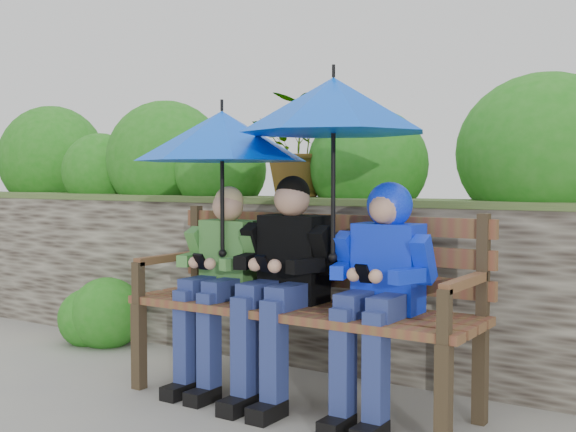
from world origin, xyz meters
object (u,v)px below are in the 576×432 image
Objects in this scene: park_bench at (306,293)px; umbrella_right at (333,105)px; boy_middle at (283,275)px; boy_right at (380,277)px; boy_left at (219,273)px; umbrella_left at (222,136)px.

park_bench is 1.98× the size of umbrella_right.
boy_middle is 1.03× the size of boy_right.
boy_left is at bearing 178.05° from umbrella_right.
boy_middle is 1.26× the size of umbrella_left.
boy_left is at bearing -170.46° from park_bench.
boy_left is (-0.50, -0.08, 0.07)m from park_bench.
umbrella_right is at bearing -25.88° from park_bench.
umbrella_left is at bearing -26.92° from boy_left.
umbrella_left is (-0.38, -0.01, 0.71)m from boy_middle.
umbrella_right reaches higher than boy_right.
park_bench is 1.69× the size of boy_left.
boy_left is 0.42m from boy_middle.
umbrella_left reaches higher than park_bench.
umbrella_left is (-0.92, -0.03, 0.69)m from boy_right.
umbrella_right reaches higher than umbrella_left.
boy_left is at bearing 179.19° from boy_middle.
boy_middle is 0.81m from umbrella_left.
boy_right reaches higher than boy_left.
umbrella_right reaches higher than boy_middle.
boy_right is 1.15m from umbrella_left.
park_bench is 2.02× the size of umbrella_left.
park_bench is at bearing 170.88° from boy_right.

